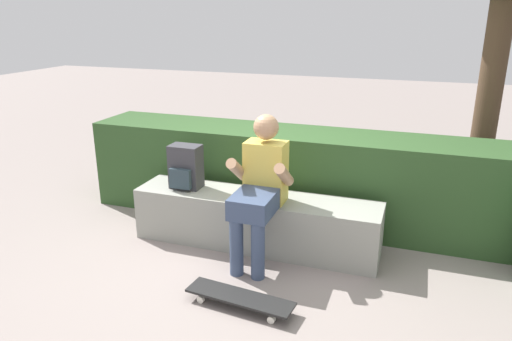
{
  "coord_description": "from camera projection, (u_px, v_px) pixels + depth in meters",
  "views": [
    {
      "loc": [
        1.3,
        -3.43,
        2.02
      ],
      "look_at": [
        -0.03,
        0.37,
        0.68
      ],
      "focal_mm": 33.61,
      "sensor_mm": 36.0,
      "label": 1
    }
  ],
  "objects": [
    {
      "name": "backpack_on_bench",
      "position": [
        185.0,
        167.0,
        4.35
      ],
      "size": [
        0.28,
        0.23,
        0.4
      ],
      "color": "#333338",
      "rests_on": "bench_main"
    },
    {
      "name": "ground_plane",
      "position": [
        245.0,
        258.0,
        4.12
      ],
      "size": [
        24.0,
        24.0,
        0.0
      ],
      "primitive_type": "plane",
      "color": "gray"
    },
    {
      "name": "skateboard_near_person",
      "position": [
        240.0,
        298.0,
        3.42
      ],
      "size": [
        0.82,
        0.28,
        0.09
      ],
      "color": "black",
      "rests_on": "ground"
    },
    {
      "name": "bench_main",
      "position": [
        256.0,
        221.0,
        4.28
      ],
      "size": [
        2.2,
        0.47,
        0.48
      ],
      "color": "gray",
      "rests_on": "ground"
    },
    {
      "name": "person_skater",
      "position": [
        260.0,
        185.0,
        3.91
      ],
      "size": [
        0.49,
        0.62,
        1.23
      ],
      "color": "gold",
      "rests_on": "ground"
    },
    {
      "name": "hedge_row",
      "position": [
        304.0,
        177.0,
        4.76
      ],
      "size": [
        4.41,
        0.68,
        0.91
      ],
      "color": "#2B4A24",
      "rests_on": "ground"
    }
  ]
}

